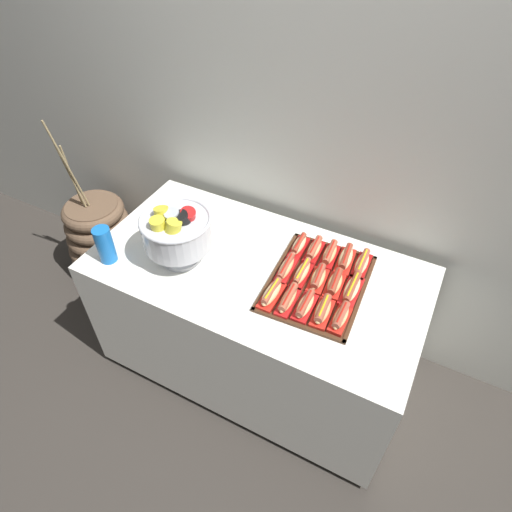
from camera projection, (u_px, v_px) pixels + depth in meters
name	position (u px, v px, depth m)	size (l,w,h in m)	color
ground_plane	(257.00, 360.00, 2.54)	(10.00, 10.00, 0.00)	#38332D
back_wall	(309.00, 110.00, 1.96)	(6.00, 0.10, 2.60)	beige
buffet_table	(257.00, 317.00, 2.26)	(1.53, 0.79, 0.76)	white
floor_vase	(102.00, 240.00, 2.88)	(0.45, 0.45, 1.13)	brown
serving_tray	(317.00, 283.00, 1.94)	(0.43, 0.55, 0.01)	#472B19
hot_dog_0	(271.00, 293.00, 1.85)	(0.07, 0.17, 0.06)	red
hot_dog_1	(288.00, 299.00, 1.83)	(0.07, 0.18, 0.06)	red
hot_dog_2	(305.00, 305.00, 1.81)	(0.07, 0.16, 0.06)	red
hot_dog_3	(323.00, 311.00, 1.78)	(0.08, 0.16, 0.06)	red
hot_dog_4	(341.00, 317.00, 1.76)	(0.06, 0.15, 0.06)	red
hot_dog_5	(286.00, 268.00, 1.96)	(0.07, 0.18, 0.06)	red
hot_dog_6	(302.00, 273.00, 1.94)	(0.06, 0.18, 0.06)	#B21414
hot_dog_7	(318.00, 278.00, 1.92)	(0.08, 0.16, 0.06)	red
hot_dog_8	(335.00, 283.00, 1.89)	(0.08, 0.16, 0.06)	red
hot_dog_9	(352.00, 289.00, 1.87)	(0.07, 0.18, 0.06)	red
hot_dog_10	(299.00, 245.00, 2.07)	(0.07, 0.16, 0.06)	#B21414
hot_dog_11	(314.00, 250.00, 2.04)	(0.07, 0.17, 0.06)	#B21414
hot_dog_12	(330.00, 254.00, 2.02)	(0.08, 0.17, 0.06)	#B21414
hot_dog_13	(346.00, 259.00, 2.00)	(0.09, 0.18, 0.06)	red
hot_dog_14	(362.00, 264.00, 1.98)	(0.07, 0.18, 0.06)	#B21414
punch_bowl	(177.00, 231.00, 1.94)	(0.32, 0.32, 0.28)	silver
cup_stack	(105.00, 245.00, 1.99)	(0.08, 0.08, 0.18)	blue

